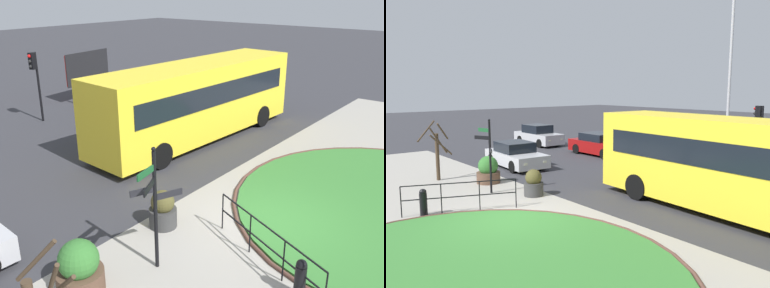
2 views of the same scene
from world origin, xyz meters
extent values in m
plane|color=#333338|center=(0.00, 0.00, 0.00)|extent=(120.00, 120.00, 0.00)
cube|color=#9E998E|center=(0.00, -1.56, 0.01)|extent=(32.00, 8.87, 0.02)
cylinder|color=black|center=(-3.41, 1.12, 1.48)|extent=(0.09, 0.09, 2.96)
sphere|color=black|center=(-3.41, 1.12, 3.01)|extent=(0.10, 0.10, 0.10)
cube|color=#195128|center=(-3.76, 1.04, 2.59)|extent=(0.62, 0.18, 0.15)
cube|color=black|center=(-3.76, 0.95, 2.29)|extent=(0.64, 0.34, 0.15)
cube|color=black|center=(-3.70, 1.24, 2.07)|extent=(0.52, 0.24, 0.15)
cube|color=black|center=(-3.07, 0.99, 1.84)|extent=(0.61, 0.27, 0.15)
cylinder|color=black|center=(-2.28, -1.98, 0.39)|extent=(0.25, 0.25, 0.78)
sphere|color=black|center=(-2.28, -1.98, 0.83)|extent=(0.24, 0.24, 0.24)
cube|color=black|center=(-1.79, -0.87, 1.07)|extent=(1.51, 3.51, 0.03)
cube|color=black|center=(-1.79, -0.87, 0.59)|extent=(1.51, 3.51, 0.03)
cylinder|color=black|center=(-1.05, 0.88, 0.54)|extent=(0.04, 0.04, 1.07)
cylinder|color=black|center=(-1.55, -0.29, 0.54)|extent=(0.04, 0.04, 1.07)
cylinder|color=black|center=(-2.04, -1.45, 0.54)|extent=(0.04, 0.04, 1.07)
cube|color=yellow|center=(4.41, 6.04, 1.78)|extent=(10.62, 2.97, 3.01)
cube|color=black|center=(4.47, 7.29, 2.20)|extent=(9.25, 0.45, 0.88)
cube|color=black|center=(4.35, 4.79, 2.20)|extent=(9.25, 0.45, 0.88)
cube|color=black|center=(9.67, 5.79, 1.93)|extent=(0.12, 2.03, 1.10)
cube|color=black|center=(9.67, 5.79, 3.06)|extent=(0.08, 1.36, 0.28)
cylinder|color=black|center=(7.82, 7.02, 0.50)|extent=(1.01, 0.35, 1.00)
cylinder|color=black|center=(7.72, 4.74, 0.50)|extent=(1.01, 0.35, 1.00)
cylinder|color=black|center=(1.10, 7.34, 0.50)|extent=(1.01, 0.35, 1.00)
cylinder|color=black|center=(0.99, 5.06, 0.50)|extent=(1.01, 0.35, 1.00)
cube|color=#EAEACC|center=(-5.38, 4.04, 0.54)|extent=(0.03, 0.20, 0.12)
cylinder|color=black|center=(1.68, 13.64, 1.69)|extent=(0.11, 0.11, 3.39)
cube|color=black|center=(1.47, 13.60, 3.00)|extent=(0.31, 0.31, 0.78)
sphere|color=red|center=(1.32, 13.57, 3.24)|extent=(0.16, 0.16, 0.16)
sphere|color=black|center=(1.32, 13.57, 3.00)|extent=(0.16, 0.16, 0.16)
sphere|color=black|center=(1.32, 13.57, 2.75)|extent=(0.16, 0.16, 0.16)
cylinder|color=black|center=(4.75, 15.20, 0.94)|extent=(0.12, 0.12, 1.88)
cylinder|color=black|center=(7.14, 15.49, 0.94)|extent=(0.12, 0.12, 1.88)
cube|color=red|center=(5.95, 15.34, 1.88)|extent=(3.19, 0.50, 1.74)
cube|color=black|center=(5.95, 15.27, 1.88)|extent=(3.28, 0.43, 1.84)
cylinder|color=brown|center=(-5.07, 1.85, 0.26)|extent=(1.05, 1.05, 0.51)
sphere|color=#33702D|center=(-5.07, 1.85, 0.80)|extent=(0.89, 0.89, 0.89)
cylinder|color=#383838|center=(-1.97, 2.24, 0.27)|extent=(0.77, 0.77, 0.55)
sphere|color=#4C4723|center=(-1.97, 2.24, 0.76)|extent=(0.66, 0.66, 0.66)
cylinder|color=#423323|center=(-6.74, 0.48, 2.32)|extent=(0.47, 0.68, 0.81)
cylinder|color=#423323|center=(-6.69, 0.24, 1.92)|extent=(0.18, 0.77, 1.21)
camera|label=1|loc=(-9.55, -4.85, 6.28)|focal=39.87mm
camera|label=2|loc=(10.85, -6.16, 4.32)|focal=36.66mm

